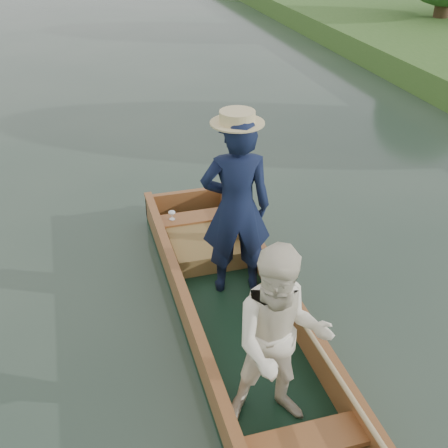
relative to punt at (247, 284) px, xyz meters
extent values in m
plane|color=#283D30|center=(-0.03, 0.09, -0.67)|extent=(120.00, 120.00, 0.00)
cylinder|color=#47331E|center=(9.77, 11.23, 0.37)|extent=(0.44, 0.44, 2.08)
cube|color=black|center=(-0.03, 0.09, -0.63)|extent=(1.10, 5.00, 0.08)
cube|color=brown|center=(-0.54, 0.09, -0.43)|extent=(0.08, 5.00, 0.32)
cube|color=brown|center=(0.48, 0.09, -0.43)|extent=(0.08, 5.00, 0.32)
cube|color=brown|center=(-0.03, 2.55, -0.43)|extent=(1.10, 0.08, 0.32)
cube|color=brown|center=(-0.54, 0.09, -0.25)|extent=(0.10, 5.00, 0.04)
cube|color=brown|center=(0.48, 0.09, -0.25)|extent=(0.10, 5.00, 0.04)
cube|color=brown|center=(-0.03, 1.99, -0.37)|extent=(0.94, 0.30, 0.05)
cube|color=brown|center=(-0.03, -1.51, -0.37)|extent=(0.94, 0.30, 0.05)
imported|color=#111A37|center=(0.12, 0.75, 0.40)|extent=(0.80, 0.60, 1.99)
cylinder|color=beige|center=(0.12, 0.75, 1.36)|extent=(0.52, 0.52, 0.12)
imported|color=white|center=(-0.08, -1.05, 0.24)|extent=(0.92, 0.78, 1.66)
cube|color=#985331|center=(-0.02, 1.50, -0.48)|extent=(0.85, 0.90, 0.22)
sphere|color=tan|center=(0.24, 1.40, -0.27)|extent=(0.19, 0.19, 0.19)
sphere|color=tan|center=(0.24, 1.39, -0.13)|extent=(0.14, 0.14, 0.14)
sphere|color=tan|center=(0.19, 1.39, -0.07)|extent=(0.05, 0.05, 0.05)
sphere|color=tan|center=(0.29, 1.39, -0.07)|extent=(0.05, 0.05, 0.05)
sphere|color=tan|center=(0.24, 1.33, -0.14)|extent=(0.06, 0.06, 0.06)
sphere|color=tan|center=(0.16, 1.38, -0.24)|extent=(0.07, 0.07, 0.07)
sphere|color=tan|center=(0.33, 1.38, -0.24)|extent=(0.07, 0.07, 0.07)
sphere|color=tan|center=(0.19, 1.37, -0.35)|extent=(0.08, 0.08, 0.08)
sphere|color=tan|center=(0.29, 1.37, -0.35)|extent=(0.08, 0.08, 0.08)
cylinder|color=silver|center=(-0.33, 1.99, -0.34)|extent=(0.07, 0.07, 0.01)
cylinder|color=silver|center=(-0.33, 1.99, -0.30)|extent=(0.01, 0.01, 0.08)
ellipsoid|color=silver|center=(-0.33, 1.99, -0.25)|extent=(0.09, 0.09, 0.05)
cylinder|color=tan|center=(0.40, -0.02, -0.21)|extent=(0.04, 4.39, 0.20)
camera|label=1|loc=(-1.38, -4.03, 3.19)|focal=45.00mm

